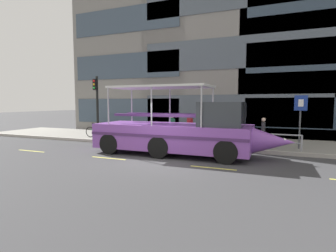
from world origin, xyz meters
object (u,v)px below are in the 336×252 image
Objects in this scene: pedestrian_near_bow at (263,129)px; pedestrian_mid_left at (190,125)px; duck_tour_boat at (182,132)px; leaned_bicycle at (96,132)px; traffic_light_pole at (97,101)px; parking_sign at (300,113)px; pedestrian_mid_right at (172,125)px.

pedestrian_near_bow is 0.93× the size of pedestrian_mid_left.
duck_tour_boat reaches higher than pedestrian_mid_left.
pedestrian_mid_left reaches higher than leaned_bicycle.
traffic_light_pole reaches higher than leaned_bicycle.
traffic_light_pole reaches higher than pedestrian_near_bow.
parking_sign is at bearing -6.33° from pedestrian_mid_left.
leaned_bicycle is 5.33m from pedestrian_mid_right.
parking_sign is 1.63× the size of pedestrian_mid_left.
parking_sign is 1.95m from pedestrian_near_bow.
pedestrian_mid_left is (6.29, 0.88, 0.62)m from leaned_bicycle.
traffic_light_pole is 7.52m from duck_tour_boat.
pedestrian_mid_right is (-1.02, -0.38, -0.02)m from pedestrian_mid_left.
duck_tour_boat is 4.51m from pedestrian_near_bow.
pedestrian_mid_right reaches higher than leaned_bicycle.
pedestrian_near_bow is at bearing 1.24° from leaned_bicycle.
parking_sign reaches higher than pedestrian_mid_left.
traffic_light_pole is at bearing -174.54° from pedestrian_mid_right.
pedestrian_mid_left is at bearing 20.21° from pedestrian_mid_right.
traffic_light_pole is at bearing 159.79° from duck_tour_boat.
traffic_light_pole is 5.43m from pedestrian_mid_right.
leaned_bicycle is at bearing 160.08° from duck_tour_boat.
parking_sign is 1.67× the size of pedestrian_mid_right.
traffic_light_pole is at bearing -172.02° from pedestrian_mid_left.
leaned_bicycle is 10.57m from pedestrian_near_bow.
traffic_light_pole is 2.64× the size of pedestrian_near_bow.
pedestrian_near_bow is (10.55, 0.23, 0.56)m from leaned_bicycle.
leaned_bicycle is at bearing -178.76° from pedestrian_near_bow.
pedestrian_mid_left is at bearing 8.01° from leaned_bicycle.
pedestrian_near_bow reaches higher than leaned_bicycle.
duck_tour_boat reaches higher than pedestrian_near_bow.
traffic_light_pole is at bearing -178.82° from pedestrian_near_bow.
duck_tour_boat is at bearing -142.35° from pedestrian_near_bow.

